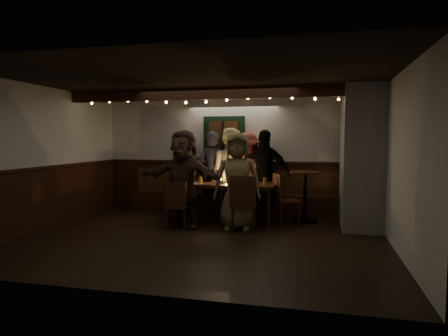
% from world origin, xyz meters
% --- Properties ---
extents(room, '(6.02, 5.01, 2.62)m').
position_xyz_m(room, '(1.07, 1.42, 1.07)').
color(room, black).
rests_on(room, ground).
extents(dining_table, '(2.14, 0.92, 0.93)m').
position_xyz_m(dining_table, '(-0.00, 1.40, 0.70)').
color(dining_table, black).
rests_on(dining_table, ground).
extents(chair_near_left, '(0.43, 0.43, 0.87)m').
position_xyz_m(chair_near_left, '(-0.61, 0.47, 0.49)').
color(chair_near_left, black).
rests_on(chair_near_left, ground).
extents(chair_near_right, '(0.47, 0.47, 1.00)m').
position_xyz_m(chair_near_right, '(0.60, 0.55, 0.56)').
color(chair_near_right, black).
rests_on(chair_near_right, ground).
extents(chair_end, '(0.58, 0.58, 0.97)m').
position_xyz_m(chair_end, '(1.21, 1.34, 0.55)').
color(chair_end, black).
rests_on(chair_end, ground).
extents(high_top, '(0.63, 0.63, 1.00)m').
position_xyz_m(high_top, '(1.63, 1.69, 0.63)').
color(high_top, black).
rests_on(high_top, ground).
extents(person_a, '(0.99, 0.81, 1.73)m').
position_xyz_m(person_a, '(-0.99, 2.16, 0.87)').
color(person_a, black).
rests_on(person_a, ground).
extents(person_b, '(0.72, 0.54, 1.81)m').
position_xyz_m(person_b, '(-0.38, 2.12, 0.90)').
color(person_b, '#282636').
rests_on(person_b, ground).
extents(person_c, '(1.05, 0.91, 1.88)m').
position_xyz_m(person_c, '(-0.01, 2.13, 0.94)').
color(person_c, beige).
rests_on(person_c, ground).
extents(person_d, '(1.25, 0.86, 1.78)m').
position_xyz_m(person_d, '(0.37, 2.17, 0.89)').
color(person_d, maroon).
rests_on(person_d, ground).
extents(person_e, '(1.13, 0.60, 1.84)m').
position_xyz_m(person_e, '(0.78, 2.05, 0.92)').
color(person_e, black).
rests_on(person_e, ground).
extents(person_f, '(1.77, 0.99, 1.82)m').
position_xyz_m(person_f, '(-0.56, 0.68, 0.91)').
color(person_f, '#3F2C22').
rests_on(person_f, ground).
extents(person_g, '(0.93, 0.68, 1.76)m').
position_xyz_m(person_g, '(0.45, 0.73, 0.88)').
color(person_g, olive).
rests_on(person_g, ground).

